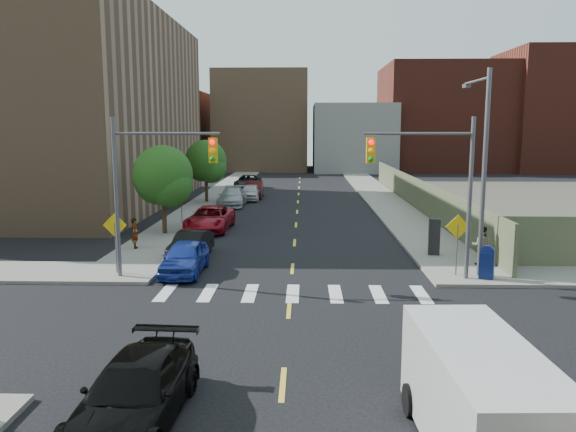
# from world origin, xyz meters

# --- Properties ---
(ground) EXTENTS (160.00, 160.00, 0.00)m
(ground) POSITION_xyz_m (0.00, 0.00, 0.00)
(ground) COLOR black
(ground) RESTS_ON ground
(sidewalk_nw) EXTENTS (3.50, 73.00, 0.15)m
(sidewalk_nw) POSITION_xyz_m (-7.75, 41.50, 0.07)
(sidewalk_nw) COLOR gray
(sidewalk_nw) RESTS_ON ground
(sidewalk_ne) EXTENTS (3.50, 73.00, 0.15)m
(sidewalk_ne) POSITION_xyz_m (7.75, 41.50, 0.07)
(sidewalk_ne) COLOR gray
(sidewalk_ne) RESTS_ON ground
(fence_north) EXTENTS (0.12, 44.00, 2.50)m
(fence_north) POSITION_xyz_m (9.60, 28.00, 1.25)
(fence_north) COLOR #6A714F
(fence_north) RESTS_ON ground
(building_nw) EXTENTS (22.00, 30.00, 16.00)m
(building_nw) POSITION_xyz_m (-22.00, 30.00, 8.00)
(building_nw) COLOR #8C6B4C
(building_nw) RESTS_ON ground
(bg_bldg_west) EXTENTS (14.00, 18.00, 12.00)m
(bg_bldg_west) POSITION_xyz_m (-22.00, 70.00, 6.00)
(bg_bldg_west) COLOR #592319
(bg_bldg_west) RESTS_ON ground
(bg_bldg_midwest) EXTENTS (14.00, 16.00, 15.00)m
(bg_bldg_midwest) POSITION_xyz_m (-6.00, 72.00, 7.50)
(bg_bldg_midwest) COLOR #8C6B4C
(bg_bldg_midwest) RESTS_ON ground
(bg_bldg_center) EXTENTS (12.00, 16.00, 10.00)m
(bg_bldg_center) POSITION_xyz_m (8.00, 70.00, 5.00)
(bg_bldg_center) COLOR gray
(bg_bldg_center) RESTS_ON ground
(bg_bldg_east) EXTENTS (18.00, 18.00, 16.00)m
(bg_bldg_east) POSITION_xyz_m (22.00, 72.00, 8.00)
(bg_bldg_east) COLOR #592319
(bg_bldg_east) RESTS_ON ground
(bg_bldg_fareast) EXTENTS (14.00, 16.00, 18.00)m
(bg_bldg_fareast) POSITION_xyz_m (38.00, 70.00, 9.00)
(bg_bldg_fareast) COLOR #592319
(bg_bldg_fareast) RESTS_ON ground
(signal_nw) EXTENTS (4.59, 0.30, 7.00)m
(signal_nw) POSITION_xyz_m (-5.98, 6.00, 4.53)
(signal_nw) COLOR #59595E
(signal_nw) RESTS_ON ground
(signal_ne) EXTENTS (4.59, 0.30, 7.00)m
(signal_ne) POSITION_xyz_m (5.98, 6.00, 4.53)
(signal_ne) COLOR #59595E
(signal_ne) RESTS_ON ground
(streetlight_ne) EXTENTS (0.25, 3.70, 9.00)m
(streetlight_ne) POSITION_xyz_m (8.20, 6.90, 5.22)
(streetlight_ne) COLOR #59595E
(streetlight_ne) RESTS_ON ground
(warn_sign_nw) EXTENTS (1.06, 0.06, 2.83)m
(warn_sign_nw) POSITION_xyz_m (-7.80, 6.50, 1.99)
(warn_sign_nw) COLOR #59595E
(warn_sign_nw) RESTS_ON ground
(warn_sign_ne) EXTENTS (1.06, 0.06, 2.83)m
(warn_sign_ne) POSITION_xyz_m (7.20, 6.50, 1.99)
(warn_sign_ne) COLOR #59595E
(warn_sign_ne) RESTS_ON ground
(warn_sign_midwest) EXTENTS (1.06, 0.06, 2.83)m
(warn_sign_midwest) POSITION_xyz_m (-7.80, 20.00, 1.99)
(warn_sign_midwest) COLOR #59595E
(warn_sign_midwest) RESTS_ON ground
(tree_west_near) EXTENTS (3.66, 3.64, 5.52)m
(tree_west_near) POSITION_xyz_m (-8.00, 16.05, 3.48)
(tree_west_near) COLOR #332114
(tree_west_near) RESTS_ON ground
(tree_west_far) EXTENTS (3.66, 3.64, 5.52)m
(tree_west_far) POSITION_xyz_m (-8.00, 31.05, 3.48)
(tree_west_far) COLOR #332114
(tree_west_far) RESTS_ON ground
(parked_car_blue) EXTENTS (1.78, 4.32, 1.47)m
(parked_car_blue) POSITION_xyz_m (-4.85, 7.00, 0.73)
(parked_car_blue) COLOR #1B3299
(parked_car_blue) RESTS_ON ground
(parked_car_black) EXTENTS (1.81, 4.18, 1.34)m
(parked_car_black) POSITION_xyz_m (-5.21, 10.10, 0.67)
(parked_car_black) COLOR black
(parked_car_black) RESTS_ON ground
(parked_car_red) EXTENTS (2.77, 5.66, 1.55)m
(parked_car_red) POSITION_xyz_m (-5.50, 17.70, 0.77)
(parked_car_red) COLOR maroon
(parked_car_red) RESTS_ON ground
(parked_car_silver) EXTENTS (2.20, 5.34, 1.55)m
(parked_car_silver) POSITION_xyz_m (-5.50, 29.20, 0.77)
(parked_car_silver) COLOR #9FA3A6
(parked_car_silver) RESTS_ON ground
(parked_car_white) EXTENTS (1.80, 4.34, 1.47)m
(parked_car_white) POSITION_xyz_m (-4.33, 33.08, 0.73)
(parked_car_white) COLOR silver
(parked_car_white) RESTS_ON ground
(parked_car_maroon) EXTENTS (1.72, 4.72, 1.55)m
(parked_car_maroon) POSITION_xyz_m (-4.20, 34.89, 0.77)
(parked_car_maroon) COLOR #410D0E
(parked_car_maroon) RESTS_ON ground
(parked_car_grey) EXTENTS (2.65, 5.53, 1.52)m
(parked_car_grey) POSITION_xyz_m (-5.50, 42.36, 0.76)
(parked_car_grey) COLOR black
(parked_car_grey) RESTS_ON ground
(black_sedan) EXTENTS (2.31, 5.12, 1.45)m
(black_sedan) POSITION_xyz_m (-3.20, -6.00, 0.73)
(black_sedan) COLOR black
(black_sedan) RESTS_ON ground
(cargo_van) EXTENTS (2.32, 5.24, 2.36)m
(cargo_van) POSITION_xyz_m (4.01, -6.94, 1.24)
(cargo_van) COLOR silver
(cargo_van) RESTS_ON ground
(mailbox) EXTENTS (0.72, 0.65, 1.45)m
(mailbox) POSITION_xyz_m (8.36, 6.00, 0.85)
(mailbox) COLOR navy
(mailbox) RESTS_ON sidewalk_ne
(payphone) EXTENTS (0.61, 0.52, 1.85)m
(payphone) POSITION_xyz_m (7.15, 10.53, 1.07)
(payphone) COLOR black
(payphone) RESTS_ON sidewalk_ne
(pedestrian_west) EXTENTS (0.52, 0.67, 1.64)m
(pedestrian_west) POSITION_xyz_m (-8.48, 11.59, 0.97)
(pedestrian_west) COLOR gray
(pedestrian_west) RESTS_ON sidewalk_nw
(pedestrian_east) EXTENTS (1.05, 0.92, 1.84)m
(pedestrian_east) POSITION_xyz_m (8.86, 8.44, 1.07)
(pedestrian_east) COLOR gray
(pedestrian_east) RESTS_ON sidewalk_ne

